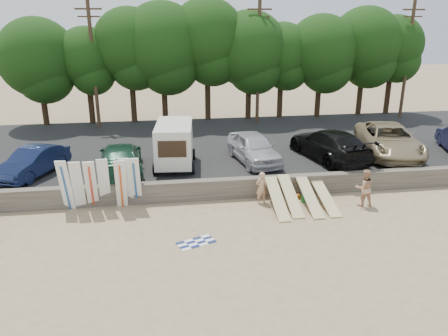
{
  "coord_description": "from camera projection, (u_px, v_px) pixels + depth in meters",
  "views": [
    {
      "loc": [
        -5.48,
        -16.72,
        8.52
      ],
      "look_at": [
        -2.54,
        3.0,
        1.57
      ],
      "focal_mm": 35.0,
      "sensor_mm": 36.0,
      "label": 1
    }
  ],
  "objects": [
    {
      "name": "surfboard_low_1",
      "position": [
        291.0,
        196.0,
        20.52
      ],
      "size": [
        0.56,
        2.84,
        1.09
      ],
      "primitive_type": "cube",
      "rotation": [
        0.35,
        0.0,
        0.0
      ],
      "color": "#CFC182",
      "rests_on": "ground"
    },
    {
      "name": "beach_towel",
      "position": [
        196.0,
        242.0,
        17.36
      ],
      "size": [
        1.95,
        1.95,
        0.0
      ],
      "primitive_type": "plane",
      "rotation": [
        0.0,
        0.0,
        0.38
      ],
      "color": "white",
      "rests_on": "ground"
    },
    {
      "name": "surfboard_upright_3",
      "position": [
        104.0,
        183.0,
        20.07
      ],
      "size": [
        0.56,
        0.77,
        2.53
      ],
      "primitive_type": "cube",
      "rotation": [
        0.26,
        0.0,
        0.09
      ],
      "color": "white",
      "rests_on": "ground"
    },
    {
      "name": "surfboard_low_2",
      "position": [
        310.0,
        197.0,
        20.49
      ],
      "size": [
        0.56,
        2.87,
        1.01
      ],
      "primitive_type": "cube",
      "rotation": [
        0.32,
        0.0,
        0.0
      ],
      "color": "#CFC182",
      "rests_on": "ground"
    },
    {
      "name": "seawall",
      "position": [
        274.0,
        186.0,
        21.82
      ],
      "size": [
        44.0,
        0.5,
        1.0
      ],
      "primitive_type": "cube",
      "color": "#6B6356",
      "rests_on": "ground"
    },
    {
      "name": "beachgoer_a",
      "position": [
        261.0,
        188.0,
        20.83
      ],
      "size": [
        0.64,
        0.49,
        1.57
      ],
      "primitive_type": "imported",
      "rotation": [
        0.0,
        0.0,
        3.35
      ],
      "color": "tan",
      "rests_on": "ground"
    },
    {
      "name": "utility_poles",
      "position": [
        258.0,
        60.0,
        32.62
      ],
      "size": [
        25.8,
        0.26,
        9.0
      ],
      "color": "#473321",
      "rests_on": "parking_lot"
    },
    {
      "name": "surfboard_upright_0",
      "position": [
        65.0,
        186.0,
        19.73
      ],
      "size": [
        0.58,
        0.7,
        2.55
      ],
      "primitive_type": "cube",
      "rotation": [
        0.23,
        0.0,
        -0.14
      ],
      "color": "white",
      "rests_on": "ground"
    },
    {
      "name": "car_1",
      "position": [
        121.0,
        158.0,
        22.97
      ],
      "size": [
        2.49,
        5.45,
        1.54
      ],
      "primitive_type": "imported",
      "rotation": [
        0.0,
        0.0,
        3.2
      ],
      "color": "#153B28",
      "rests_on": "parking_lot"
    },
    {
      "name": "box_trailer",
      "position": [
        174.0,
        143.0,
        23.59
      ],
      "size": [
        2.45,
        3.95,
        2.41
      ],
      "rotation": [
        0.0,
        0.0,
        -0.09
      ],
      "color": "beige",
      "rests_on": "parking_lot"
    },
    {
      "name": "car_2",
      "position": [
        254.0,
        148.0,
        24.56
      ],
      "size": [
        2.69,
        5.08,
        1.65
      ],
      "primitive_type": "imported",
      "rotation": [
        0.0,
        0.0,
        0.16
      ],
      "color": "#B5B4BA",
      "rests_on": "parking_lot"
    },
    {
      "name": "car_0",
      "position": [
        33.0,
        162.0,
        22.49
      ],
      "size": [
        3.2,
        4.66,
        1.45
      ],
      "primitive_type": "imported",
      "rotation": [
        0.0,
        0.0,
        -0.42
      ],
      "color": "#111B3C",
      "rests_on": "parking_lot"
    },
    {
      "name": "parking_lot",
      "position": [
        245.0,
        147.0,
        28.88
      ],
      "size": [
        44.0,
        14.5,
        0.7
      ],
      "primitive_type": "cube",
      "color": "#282828",
      "rests_on": "ground"
    },
    {
      "name": "surfboard_upright_6",
      "position": [
        135.0,
        182.0,
        20.23
      ],
      "size": [
        0.53,
        0.77,
        2.52
      ],
      "primitive_type": "cube",
      "rotation": [
        0.27,
        0.0,
        -0.05
      ],
      "color": "white",
      "rests_on": "ground"
    },
    {
      "name": "ground",
      "position": [
        291.0,
        221.0,
        19.18
      ],
      "size": [
        120.0,
        120.0,
        0.0
      ],
      "primitive_type": "plane",
      "color": "tan",
      "rests_on": "ground"
    },
    {
      "name": "cooler",
      "position": [
        305.0,
        198.0,
        21.18
      ],
      "size": [
        0.45,
        0.39,
        0.32
      ],
      "primitive_type": "cube",
      "rotation": [
        0.0,
        0.0,
        -0.27
      ],
      "color": "#268E38",
      "rests_on": "ground"
    },
    {
      "name": "surfboard_low_0",
      "position": [
        277.0,
        198.0,
        20.18
      ],
      "size": [
        0.56,
        2.84,
        1.11
      ],
      "primitive_type": "cube",
      "rotation": [
        0.36,
        0.0,
        0.0
      ],
      "color": "#CFC182",
      "rests_on": "ground"
    },
    {
      "name": "surfboard_upright_5",
      "position": [
        126.0,
        182.0,
        20.18
      ],
      "size": [
        0.57,
        0.75,
        2.53
      ],
      "primitive_type": "cube",
      "rotation": [
        0.25,
        0.0,
        -0.11
      ],
      "color": "white",
      "rests_on": "ground"
    },
    {
      "name": "surfboard_upright_1",
      "position": [
        78.0,
        186.0,
        19.77
      ],
      "size": [
        0.53,
        0.81,
        2.51
      ],
      "primitive_type": "cube",
      "rotation": [
        0.29,
        0.0,
        0.04
      ],
      "color": "white",
      "rests_on": "ground"
    },
    {
      "name": "surfboard_upright_2",
      "position": [
        91.0,
        185.0,
        19.87
      ],
      "size": [
        0.56,
        0.87,
        2.5
      ],
      "primitive_type": "cube",
      "rotation": [
        0.3,
        0.0,
        0.08
      ],
      "color": "white",
      "rests_on": "ground"
    },
    {
      "name": "car_4",
      "position": [
        389.0,
        140.0,
        25.83
      ],
      "size": [
        4.33,
        6.94,
        1.79
      ],
      "primitive_type": "imported",
      "rotation": [
        0.0,
        0.0,
        -0.22
      ],
      "color": "#968460",
      "rests_on": "parking_lot"
    },
    {
      "name": "beachgoer_b",
      "position": [
        364.0,
        188.0,
        20.48
      ],
      "size": [
        0.92,
        0.74,
        1.81
      ],
      "primitive_type": "imported",
      "rotation": [
        0.0,
        0.0,
        3.08
      ],
      "color": "tan",
      "rests_on": "ground"
    },
    {
      "name": "surfboard_upright_4",
      "position": [
        121.0,
        184.0,
        19.96
      ],
      "size": [
        0.57,
        0.84,
        2.51
      ],
      "primitive_type": "cube",
      "rotation": [
        0.29,
        0.0,
        0.09
      ],
      "color": "white",
      "rests_on": "ground"
    },
    {
      "name": "treeline",
      "position": [
        223.0,
        48.0,
        33.43
      ],
      "size": [
        32.95,
        6.38,
        9.25
      ],
      "color": "#382616",
      "rests_on": "parking_lot"
    },
    {
      "name": "car_3",
      "position": [
        329.0,
        144.0,
        25.01
      ],
      "size": [
        3.63,
        6.39,
        1.75
      ],
      "primitive_type": "imported",
      "rotation": [
        0.0,
        0.0,
        3.35
      ],
      "color": "black",
      "rests_on": "parking_lot"
    },
    {
      "name": "gear_bag",
      "position": [
        297.0,
        196.0,
        21.53
      ],
      "size": [
        0.33,
        0.29,
        0.22
      ],
      "primitive_type": "cube",
      "rotation": [
        0.0,
        0.0,
        0.14
      ],
      "color": "#D06418",
      "rests_on": "ground"
    },
    {
      "name": "surfboard_low_3",
      "position": [
        325.0,
        197.0,
        20.69
      ],
      "size": [
        0.56,
        2.93,
        0.8
      ],
      "primitive_type": "cube",
      "rotation": [
        0.25,
        0.0,
        0.0
      ],
      "color": "#CFC182",
      "rests_on": "ground"
    }
  ]
}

